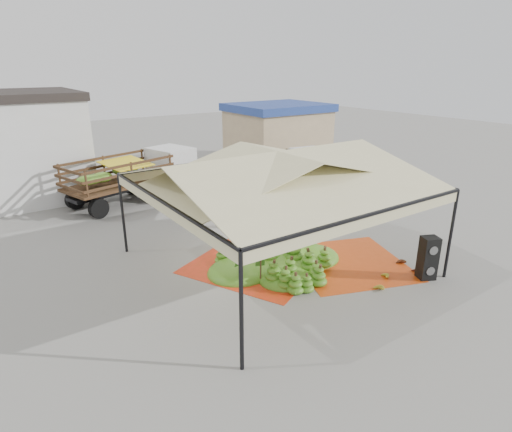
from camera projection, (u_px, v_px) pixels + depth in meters
ground at (275, 263)px, 15.16m from camera, size 90.00×90.00×0.00m
canopy_tent at (277, 173)px, 14.05m from camera, size 8.10×8.10×4.00m
building_tan at (278, 133)px, 29.89m from camera, size 6.30×5.30×4.10m
tarp_left at (259, 262)px, 15.26m from camera, size 5.78×5.69×0.01m
tarp_right at (348, 263)px, 15.19m from camera, size 4.90×5.01×0.01m
banana_heap at (279, 251)px, 14.82m from camera, size 5.24×4.35×1.10m
hand_yellow_a at (383, 275)px, 14.08m from camera, size 0.59×0.54×0.21m
hand_yellow_b at (378, 288)px, 13.27m from camera, size 0.55×0.48×0.22m
hand_red_a at (413, 270)px, 14.44m from camera, size 0.48×0.44×0.17m
hand_red_b at (401, 262)px, 15.03m from camera, size 0.58×0.56×0.20m
hand_green at (293, 292)px, 13.07m from camera, size 0.50×0.45×0.19m
hanging_bunches at (309, 181)px, 15.62m from camera, size 3.24×0.24×0.20m
speaker_stack at (428, 258)px, 13.87m from camera, size 0.67×0.63×1.45m
banana_leaves at (247, 280)px, 14.01m from camera, size 0.96×1.36×3.70m
vendor at (279, 210)px, 18.02m from camera, size 0.66×0.46×1.74m
truck_left at (138, 172)px, 21.94m from camera, size 7.24×4.16×2.35m
truck_right at (278, 169)px, 22.97m from camera, size 6.69×3.19×2.21m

